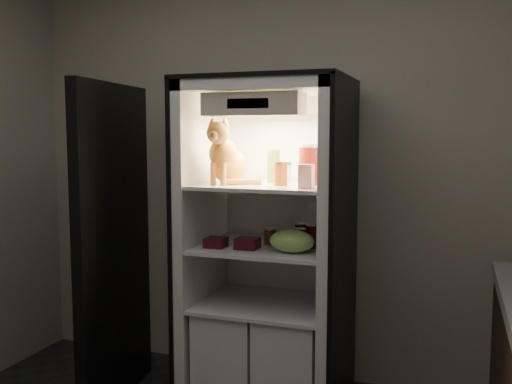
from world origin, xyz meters
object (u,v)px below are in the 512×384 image
parmesan_shaker (274,166)px  cream_carton (306,176)px  berry_box_right (247,243)px  pepper_jar (311,164)px  mayo_tub (284,172)px  refrigerator (269,269)px  salsa_jar (281,173)px  soda_can_c (300,239)px  berry_box_left (216,242)px  soda_can_b (312,236)px  condiment_jar (270,236)px  grape_bag (292,241)px  tabby_cat (226,159)px  soda_can_a (301,234)px

parmesan_shaker → cream_carton: (0.25, -0.25, -0.03)m
cream_carton → berry_box_right: 0.52m
pepper_jar → mayo_tub: bearing=149.5°
refrigerator → salsa_jar: size_ratio=14.69×
pepper_jar → soda_can_c: pepper_jar is taller
pepper_jar → berry_box_left: (-0.49, -0.17, -0.43)m
salsa_jar → soda_can_b: 0.39m
refrigerator → berry_box_right: bearing=-109.9°
parmesan_shaker → salsa_jar: (0.08, -0.14, -0.03)m
salsa_jar → condiment_jar: (-0.09, 0.10, -0.37)m
berry_box_left → berry_box_right: bearing=6.7°
pepper_jar → soda_can_c: size_ratio=1.81×
parmesan_shaker → grape_bag: bearing=-50.5°
tabby_cat → soda_can_a: tabby_cat is taller
pepper_jar → condiment_jar: pepper_jar is taller
soda_can_a → soda_can_b: size_ratio=0.97×
soda_can_c → grape_bag: size_ratio=0.51×
soda_can_a → soda_can_c: bearing=-77.3°
tabby_cat → soda_can_a: size_ratio=3.01×
tabby_cat → salsa_jar: tabby_cat is taller
mayo_tub → cream_carton: size_ratio=0.94×
mayo_tub → soda_can_a: 0.37m
grape_bag → soda_can_b: bearing=63.5°
tabby_cat → salsa_jar: 0.33m
soda_can_a → tabby_cat: bearing=-160.5°
soda_can_c → parmesan_shaker: bearing=143.1°
refrigerator → salsa_jar: (0.10, -0.13, 0.56)m
soda_can_a → berry_box_right: soda_can_a is taller
tabby_cat → parmesan_shaker: bearing=32.7°
cream_carton → pepper_jar: bearing=97.8°
parmesan_shaker → cream_carton: bearing=-44.2°
mayo_tub → salsa_jar: salsa_jar is taller
parmesan_shaker → pepper_jar: bearing=-10.5°
parmesan_shaker → salsa_jar: 0.16m
tabby_cat → berry_box_right: size_ratio=3.16×
parmesan_shaker → soda_can_a: 0.42m
refrigerator → salsa_jar: bearing=-50.9°
mayo_tub → berry_box_right: 0.48m
mayo_tub → cream_carton: bearing=-56.0°
grape_bag → salsa_jar: bearing=141.5°
soda_can_a → mayo_tub: bearing=150.7°
parmesan_shaker → soda_can_b: 0.46m
soda_can_b → cream_carton: bearing=-86.6°
pepper_jar → grape_bag: size_ratio=0.92×
salsa_jar → pepper_jar: (0.14, 0.10, 0.05)m
refrigerator → soda_can_c: size_ratio=15.40×
salsa_jar → berry_box_right: size_ratio=1.08×
cream_carton → soda_can_b: size_ratio=0.95×
soda_can_a → berry_box_right: (-0.25, -0.19, -0.03)m
pepper_jar → berry_box_left: 0.68m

